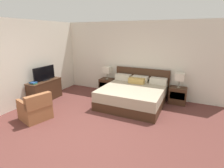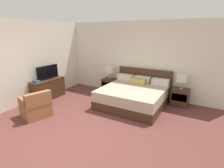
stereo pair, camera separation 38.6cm
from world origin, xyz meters
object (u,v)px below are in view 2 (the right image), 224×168
table_lamp_left (110,70)px  dresser (48,88)px  table_lamp_right (182,78)px  nightstand_right (180,97)px  book_blue_cover (36,81)px  nightstand_left (110,85)px  tv (48,73)px  bed (134,95)px  armchair_by_window (36,107)px  book_red_cover (37,82)px

table_lamp_left → dresser: size_ratio=0.39×
table_lamp_right → dresser: bearing=-158.3°
nightstand_right → table_lamp_right: size_ratio=1.15×
table_lamp_right → dresser: (-4.19, -1.66, -0.54)m
book_blue_cover → dresser: bearing=89.2°
nightstand_left → tv: bearing=-134.1°
bed → armchair_by_window: size_ratio=2.33×
nightstand_right → table_lamp_left: 2.69m
nightstand_left → tv: size_ratio=0.61×
table_lamp_left → book_red_cover: size_ratio=2.09×
nightstand_right → book_blue_cover: bearing=-153.4°
dresser → tv: tv is taller
tv → armchair_by_window: size_ratio=1.05×
book_red_cover → nightstand_right: bearing=26.6°
dresser → armchair_by_window: 1.44m
table_lamp_left → book_blue_cover: (-1.57, -2.10, -0.16)m
bed → nightstand_left: bed is taller
book_red_cover → armchair_by_window: bearing=-41.1°
book_red_cover → armchair_by_window: size_ratio=0.27×
table_lamp_left → book_blue_cover: 2.63m
table_lamp_left → armchair_by_window: size_ratio=0.56×
nightstand_left → table_lamp_right: bearing=0.0°
nightstand_left → table_lamp_left: table_lamp_left is taller
table_lamp_left → table_lamp_right: same height
nightstand_left → dresser: size_ratio=0.45×
nightstand_left → nightstand_right: (2.62, 0.00, 0.00)m
nightstand_left → tv: (-1.56, -1.61, 0.66)m
book_blue_cover → armchair_by_window: bearing=-40.7°
bed → nightstand_right: bearing=27.9°
nightstand_right → dresser: size_ratio=0.45×
tv → bed: bearing=17.8°
dresser → tv: 0.57m
nightstand_right → book_red_cover: book_red_cover is taller
table_lamp_right → armchair_by_window: size_ratio=0.56×
book_blue_cover → armchair_by_window: (0.85, -0.73, -0.46)m
bed → dresser: bed is taller
table_lamp_left → book_red_cover: table_lamp_left is taller
book_blue_cover → armchair_by_window: size_ratio=0.24×
nightstand_right → dresser: (-4.19, -1.66, 0.09)m
nightstand_right → table_lamp_right: 0.63m
table_lamp_right → tv: size_ratio=0.53×
table_lamp_left → table_lamp_right: size_ratio=1.00×
book_red_cover → tv: bearing=90.3°
nightstand_left → book_blue_cover: book_blue_cover is taller
tv → armchair_by_window: 1.61m
dresser → armchair_by_window: size_ratio=1.43×
book_red_cover → dresser: bearing=90.7°
nightstand_left → table_lamp_right: table_lamp_right is taller
table_lamp_left → dresser: 2.35m
table_lamp_right → armchair_by_window: table_lamp_right is taller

